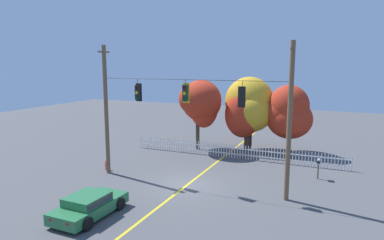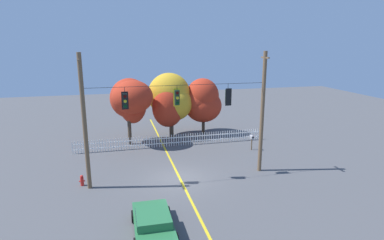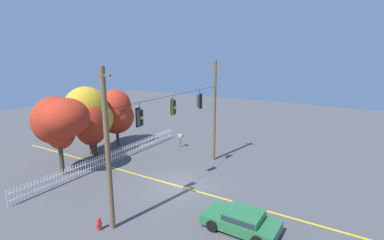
% 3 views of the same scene
% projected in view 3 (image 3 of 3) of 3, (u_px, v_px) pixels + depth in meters
% --- Properties ---
extents(ground, '(80.00, 80.00, 0.00)m').
position_uv_depth(ground, '(175.00, 185.00, 20.75)').
color(ground, '#4C4C4F').
extents(lane_centerline_stripe, '(0.16, 36.00, 0.01)m').
position_uv_depth(lane_centerline_stripe, '(175.00, 185.00, 20.74)').
color(lane_centerline_stripe, gold).
rests_on(lane_centerline_stripe, ground).
extents(signal_support_span, '(12.34, 1.10, 8.72)m').
position_uv_depth(signal_support_span, '(175.00, 126.00, 19.74)').
color(signal_support_span, brown).
rests_on(signal_support_span, ground).
extents(traffic_signal_northbound_primary, '(0.43, 0.38, 1.46)m').
position_uv_depth(traffic_signal_northbound_primary, '(140.00, 118.00, 16.55)').
color(traffic_signal_northbound_primary, black).
extents(traffic_signal_eastbound_side, '(0.43, 0.38, 1.42)m').
position_uv_depth(traffic_signal_eastbound_side, '(173.00, 107.00, 19.33)').
color(traffic_signal_eastbound_side, black).
extents(traffic_signal_westbound_side, '(0.43, 0.38, 1.49)m').
position_uv_depth(traffic_signal_westbound_side, '(199.00, 101.00, 22.28)').
color(traffic_signal_westbound_side, black).
extents(white_picket_fence, '(17.41, 0.06, 1.11)m').
position_uv_depth(white_picket_fence, '(113.00, 157.00, 24.90)').
color(white_picket_fence, white).
rests_on(white_picket_fence, ground).
extents(autumn_maple_near_fence, '(3.84, 4.32, 6.12)m').
position_uv_depth(autumn_maple_near_fence, '(60.00, 120.00, 22.01)').
color(autumn_maple_near_fence, '#473828').
rests_on(autumn_maple_near_fence, ground).
extents(autumn_maple_mid, '(3.69, 3.07, 5.18)m').
position_uv_depth(autumn_maple_mid, '(92.00, 121.00, 25.83)').
color(autumn_maple_mid, '#473828').
rests_on(autumn_maple_mid, ground).
extents(autumn_oak_far_east, '(4.32, 3.99, 6.39)m').
position_uv_depth(autumn_oak_far_east, '(89.00, 114.00, 26.11)').
color(autumn_oak_far_east, '#473828').
rests_on(autumn_oak_far_east, ground).
extents(autumn_maple_far_west, '(4.28, 3.80, 5.79)m').
position_uv_depth(autumn_maple_far_west, '(114.00, 113.00, 28.95)').
color(autumn_maple_far_west, '#473828').
rests_on(autumn_maple_far_west, ground).
extents(parked_car, '(2.09, 4.05, 1.15)m').
position_uv_depth(parked_car, '(242.00, 220.00, 15.36)').
color(parked_car, '#286B3D').
rests_on(parked_car, ground).
extents(fire_hydrant, '(0.38, 0.22, 0.74)m').
position_uv_depth(fire_hydrant, '(99.00, 224.00, 15.46)').
color(fire_hydrant, red).
rests_on(fire_hydrant, ground).
extents(roadside_mailbox, '(0.25, 0.44, 1.35)m').
position_uv_depth(roadside_mailbox, '(180.00, 137.00, 28.92)').
color(roadside_mailbox, brown).
rests_on(roadside_mailbox, ground).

